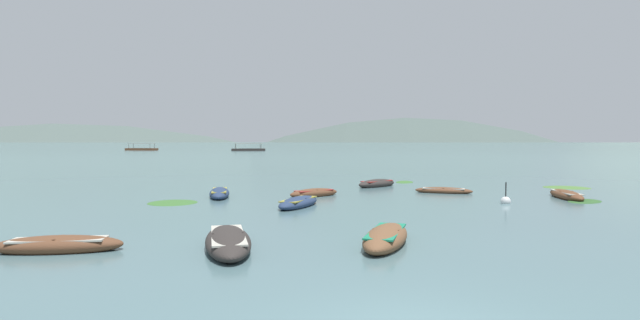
{
  "coord_description": "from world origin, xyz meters",
  "views": [
    {
      "loc": [
        -1.37,
        -7.64,
        3.18
      ],
      "look_at": [
        -3.28,
        59.95,
        0.47
      ],
      "focal_mm": 26.92,
      "sensor_mm": 36.0,
      "label": 1
    }
  ],
  "objects_px": {
    "rowboat_0": "(219,193)",
    "rowboat_4": "(566,195)",
    "rowboat_9": "(386,238)",
    "ferry_1": "(142,149)",
    "rowboat_10": "(444,191)",
    "rowboat_2": "(377,184)",
    "rowboat_7": "(299,203)",
    "rowboat_3": "(314,193)",
    "rowboat_5": "(58,245)",
    "rowboat_8": "(228,242)",
    "ferry_0": "(248,149)",
    "mooring_buoy": "(506,201)"
  },
  "relations": [
    {
      "from": "rowboat_9",
      "to": "ferry_1",
      "type": "xyz_separation_m",
      "value": [
        -65.56,
        143.2,
        0.24
      ]
    },
    {
      "from": "rowboat_3",
      "to": "ferry_1",
      "type": "bearing_deg",
      "value": 115.71
    },
    {
      "from": "rowboat_5",
      "to": "rowboat_10",
      "type": "relative_size",
      "value": 1.04
    },
    {
      "from": "rowboat_0",
      "to": "rowboat_5",
      "type": "relative_size",
      "value": 1.17
    },
    {
      "from": "rowboat_3",
      "to": "rowboat_5",
      "type": "distance_m",
      "value": 15.47
    },
    {
      "from": "rowboat_7",
      "to": "ferry_1",
      "type": "height_order",
      "value": "ferry_1"
    },
    {
      "from": "ferry_1",
      "to": "ferry_0",
      "type": "bearing_deg",
      "value": -9.57
    },
    {
      "from": "mooring_buoy",
      "to": "rowboat_4",
      "type": "bearing_deg",
      "value": 28.83
    },
    {
      "from": "rowboat_5",
      "to": "ferry_1",
      "type": "distance_m",
      "value": 154.9
    },
    {
      "from": "rowboat_7",
      "to": "rowboat_8",
      "type": "height_order",
      "value": "rowboat_8"
    },
    {
      "from": "rowboat_4",
      "to": "mooring_buoy",
      "type": "height_order",
      "value": "mooring_buoy"
    },
    {
      "from": "rowboat_9",
      "to": "ferry_1",
      "type": "distance_m",
      "value": 157.49
    },
    {
      "from": "rowboat_5",
      "to": "mooring_buoy",
      "type": "xyz_separation_m",
      "value": [
        16.65,
        11.06,
        -0.07
      ]
    },
    {
      "from": "rowboat_3",
      "to": "mooring_buoy",
      "type": "distance_m",
      "value": 10.27
    },
    {
      "from": "rowboat_10",
      "to": "rowboat_0",
      "type": "bearing_deg",
      "value": -170.13
    },
    {
      "from": "rowboat_2",
      "to": "ferry_0",
      "type": "relative_size",
      "value": 0.3
    },
    {
      "from": "rowboat_4",
      "to": "rowboat_9",
      "type": "relative_size",
      "value": 1.01
    },
    {
      "from": "rowboat_10",
      "to": "ferry_0",
      "type": "bearing_deg",
      "value": 105.47
    },
    {
      "from": "rowboat_0",
      "to": "rowboat_4",
      "type": "height_order",
      "value": "rowboat_0"
    },
    {
      "from": "rowboat_4",
      "to": "rowboat_8",
      "type": "bearing_deg",
      "value": -141.21
    },
    {
      "from": "rowboat_5",
      "to": "ferry_0",
      "type": "xyz_separation_m",
      "value": [
        -19.23,
        138.19,
        0.27
      ]
    },
    {
      "from": "rowboat_10",
      "to": "rowboat_9",
      "type": "bearing_deg",
      "value": -109.18
    },
    {
      "from": "rowboat_0",
      "to": "rowboat_9",
      "type": "xyz_separation_m",
      "value": [
        8.11,
        -12.4,
        0.02
      ]
    },
    {
      "from": "rowboat_2",
      "to": "rowboat_9",
      "type": "distance_m",
      "value": 18.72
    },
    {
      "from": "rowboat_0",
      "to": "ferry_0",
      "type": "xyz_separation_m",
      "value": [
        -20.63,
        124.58,
        0.25
      ]
    },
    {
      "from": "rowboat_7",
      "to": "rowboat_9",
      "type": "bearing_deg",
      "value": -68.64
    },
    {
      "from": "rowboat_2",
      "to": "rowboat_8",
      "type": "distance_m",
      "value": 20.33
    },
    {
      "from": "rowboat_0",
      "to": "mooring_buoy",
      "type": "distance_m",
      "value": 15.47
    },
    {
      "from": "rowboat_8",
      "to": "rowboat_4",
      "type": "bearing_deg",
      "value": 38.79
    },
    {
      "from": "rowboat_9",
      "to": "rowboat_10",
      "type": "distance_m",
      "value": 15.57
    },
    {
      "from": "rowboat_3",
      "to": "rowboat_9",
      "type": "distance_m",
      "value": 12.99
    },
    {
      "from": "rowboat_0",
      "to": "mooring_buoy",
      "type": "bearing_deg",
      "value": -9.49
    },
    {
      "from": "rowboat_4",
      "to": "ferry_1",
      "type": "bearing_deg",
      "value": 120.37
    },
    {
      "from": "rowboat_3",
      "to": "ferry_1",
      "type": "height_order",
      "value": "ferry_1"
    },
    {
      "from": "rowboat_0",
      "to": "rowboat_4",
      "type": "relative_size",
      "value": 1.06
    },
    {
      "from": "rowboat_8",
      "to": "ferry_0",
      "type": "distance_m",
      "value": 139.78
    },
    {
      "from": "rowboat_0",
      "to": "rowboat_2",
      "type": "bearing_deg",
      "value": 33.33
    },
    {
      "from": "ferry_0",
      "to": "mooring_buoy",
      "type": "height_order",
      "value": "ferry_0"
    },
    {
      "from": "rowboat_2",
      "to": "rowboat_7",
      "type": "bearing_deg",
      "value": -114.74
    },
    {
      "from": "mooring_buoy",
      "to": "rowboat_3",
      "type": "bearing_deg",
      "value": 163.88
    },
    {
      "from": "rowboat_8",
      "to": "rowboat_0",
      "type": "bearing_deg",
      "value": 104.52
    },
    {
      "from": "rowboat_4",
      "to": "ferry_0",
      "type": "bearing_deg",
      "value": 107.76
    },
    {
      "from": "rowboat_5",
      "to": "rowboat_7",
      "type": "height_order",
      "value": "rowboat_7"
    },
    {
      "from": "rowboat_4",
      "to": "rowboat_10",
      "type": "xyz_separation_m",
      "value": [
        -6.15,
        2.58,
        -0.04
      ]
    },
    {
      "from": "ferry_0",
      "to": "rowboat_0",
      "type": "bearing_deg",
      "value": -80.6
    },
    {
      "from": "rowboat_4",
      "to": "ferry_0",
      "type": "height_order",
      "value": "ferry_0"
    },
    {
      "from": "rowboat_2",
      "to": "rowboat_7",
      "type": "relative_size",
      "value": 0.86
    },
    {
      "from": "mooring_buoy",
      "to": "rowboat_10",
      "type": "bearing_deg",
      "value": 112.7
    },
    {
      "from": "rowboat_0",
      "to": "rowboat_8",
      "type": "bearing_deg",
      "value": -75.48
    },
    {
      "from": "rowboat_5",
      "to": "rowboat_8",
      "type": "distance_m",
      "value": 4.82
    }
  ]
}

